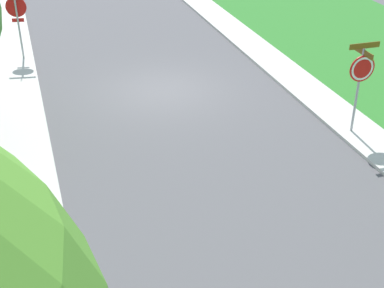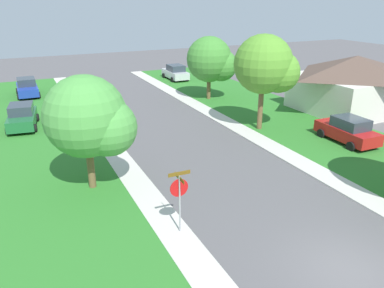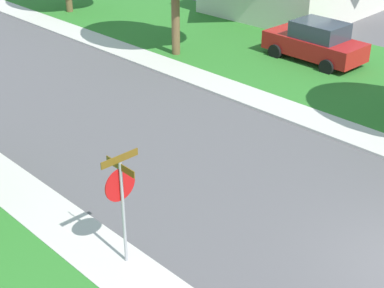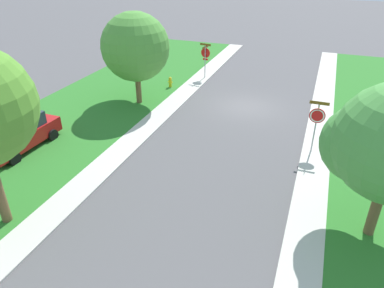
% 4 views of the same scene
% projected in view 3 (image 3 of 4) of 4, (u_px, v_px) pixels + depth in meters
% --- Properties ---
extents(sidewalk_east, '(1.40, 56.00, 0.10)m').
position_uv_depth(sidewalk_east, '(190.00, 75.00, 23.00)').
color(sidewalk_east, beige).
rests_on(sidewalk_east, ground).
extents(lawn_east, '(8.00, 56.00, 0.08)m').
position_uv_depth(lawn_east, '(264.00, 49.00, 25.92)').
color(lawn_east, '#2D7528').
rests_on(lawn_east, ground).
extents(stop_sign_far_corner, '(0.92, 0.92, 2.77)m').
position_uv_depth(stop_sign_far_corner, '(121.00, 192.00, 11.87)').
color(stop_sign_far_corner, '#9E9EA3').
rests_on(stop_sign_far_corner, ground).
extents(car_red_kerbside_mid, '(2.12, 4.34, 1.76)m').
position_uv_depth(car_red_kerbside_mid, '(315.00, 42.00, 24.13)').
color(car_red_kerbside_mid, red).
rests_on(car_red_kerbside_mid, ground).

